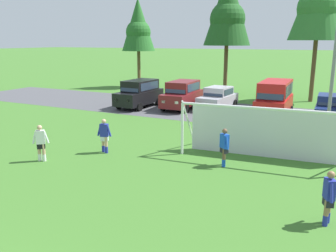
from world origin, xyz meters
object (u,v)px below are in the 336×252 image
Objects in this scene: parked_car_slot_center_right at (331,108)px; player_striker_near at (224,147)px; parked_car_slot_left at (182,95)px; soccer_goal at (265,131)px; player_midfield_center at (104,136)px; parked_car_slot_center_left at (218,98)px; parked_car_slot_center at (275,98)px; player_winger_left at (329,198)px; parked_car_slot_far_left at (139,93)px; player_defender_far at (41,143)px.

player_striker_near is at bearing -106.41° from parked_car_slot_center_right.
parked_car_slot_left is at bearing 122.35° from player_striker_near.
soccer_goal is 7.44m from player_midfield_center.
parked_car_slot_center is at bearing -14.88° from parked_car_slot_center_left.
player_winger_left is at bearing -60.76° from parked_car_slot_center_left.
parked_car_slot_far_left is at bearing 135.41° from player_striker_near.
player_striker_near and player_winger_left have the same top height.
parked_car_slot_center is (-0.07, 11.16, 0.52)m from player_striker_near.
player_defender_far is 1.00× the size of player_winger_left.
soccer_goal is 12.08m from parked_car_slot_center_left.
parked_car_slot_left is 10.62m from parked_car_slot_center_right.
player_winger_left is 0.35× the size of parked_car_slot_left.
player_defender_far is (-7.42, -3.05, 0.00)m from player_striker_near.
parked_car_slot_far_left reaches higher than parked_car_slot_center_right.
soccer_goal is 2.27m from player_striker_near.
soccer_goal is 1.56× the size of parked_car_slot_center.
soccer_goal is 6.08m from player_winger_left.
player_striker_near is 0.38× the size of parked_car_slot_center_right.
parked_car_slot_left is 0.96× the size of parked_car_slot_center.
parked_car_slot_center_left is at bearing 119.24° from player_winger_left.
parked_car_slot_center_left is 0.89× the size of parked_car_slot_center.
soccer_goal is 12.65m from parked_car_slot_left.
parked_car_slot_center_left reaches higher than player_striker_near.
parked_car_slot_far_left is at bearing 144.09° from soccer_goal.
player_midfield_center is at bearing -66.57° from parked_car_slot_far_left.
parked_car_slot_left is 2.78m from parked_car_slot_center_left.
parked_car_slot_left is at bearing 131.72° from soccer_goal.
player_midfield_center is 0.35× the size of parked_car_slot_far_left.
soccer_goal is 4.61× the size of player_midfield_center.
parked_car_slot_left is at bearing -176.95° from parked_car_slot_center_right.
parked_car_slot_center_right is at bearing 77.67° from soccer_goal.
parked_car_slot_center_right is (-0.79, 15.29, 0.05)m from player_winger_left.
soccer_goal reaches higher than player_defender_far.
soccer_goal is at bearing -48.28° from parked_car_slot_left.
player_striker_near is at bearing -69.63° from parked_car_slot_center_left.
player_midfield_center and player_winger_left have the same top height.
parked_car_slot_left is at bearing 88.80° from player_defender_far.
player_defender_far is at bearing -126.27° from parked_car_slot_center_right.
parked_car_slot_center is at bearing 4.49° from parked_car_slot_far_left.
parked_car_slot_far_left is at bearing -173.97° from parked_car_slot_center_right.
parked_car_slot_center is (7.05, -0.09, 0.23)m from parked_car_slot_left.
player_striker_near is at bearing 7.74° from player_midfield_center.
parked_car_slot_center is at bearing 98.29° from soccer_goal.
player_midfield_center is 1.00× the size of player_winger_left.
soccer_goal reaches higher than player_winger_left.
soccer_goal is 1.75× the size of parked_car_slot_center_left.
parked_car_slot_center reaches higher than parked_car_slot_left.
soccer_goal reaches higher than parked_car_slot_center.
player_midfield_center is 12.11m from parked_car_slot_far_left.
player_midfield_center is at bearing -83.11° from parked_car_slot_left.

